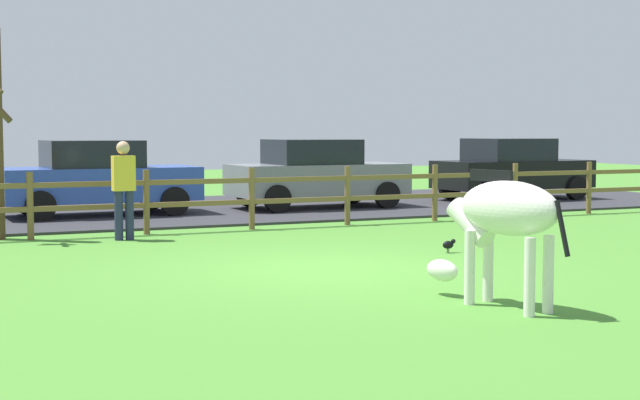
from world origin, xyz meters
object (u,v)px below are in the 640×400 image
object	(u,v)px
zebra	(502,218)
parked_car_blue	(98,177)
crow_on_grass	(449,244)
parked_car_black	(512,169)
parked_car_grey	(316,173)
visitor_near_fence	(124,186)

from	to	relation	value
zebra	parked_car_blue	world-z (taller)	parked_car_blue
zebra	crow_on_grass	distance (m)	4.32
parked_car_black	parked_car_grey	bearing A→B (deg)	-178.33
zebra	crow_on_grass	world-z (taller)	zebra
crow_on_grass	parked_car_blue	size ratio (longest dim) A/B	0.05
zebra	visitor_near_fence	xyz separation A→B (m)	(-2.25, 7.45, -0.02)
parked_car_black	parked_car_blue	bearing A→B (deg)	-179.92
crow_on_grass	parked_car_blue	bearing A→B (deg)	115.14
crow_on_grass	parked_car_grey	bearing A→B (deg)	80.64
crow_on_grass	visitor_near_fence	distance (m)	5.47
zebra	parked_car_grey	size ratio (longest dim) A/B	0.48
zebra	parked_car_grey	world-z (taller)	parked_car_grey
parked_car_blue	visitor_near_fence	size ratio (longest dim) A/B	2.47
crow_on_grass	parked_car_grey	world-z (taller)	parked_car_grey
parked_car_grey	parked_car_blue	bearing A→B (deg)	178.28
zebra	parked_car_black	world-z (taller)	parked_car_black
crow_on_grass	zebra	bearing A→B (deg)	-115.00
parked_car_black	parked_car_blue	size ratio (longest dim) A/B	1.00
zebra	parked_car_black	size ratio (longest dim) A/B	0.47
visitor_near_fence	parked_car_grey	bearing A→B (deg)	37.39
parked_car_grey	parked_car_black	size ratio (longest dim) A/B	0.99
zebra	parked_car_grey	bearing A→B (deg)	75.12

